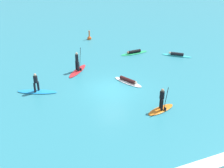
# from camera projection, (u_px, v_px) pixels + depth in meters

# --- Properties ---
(ground_plane) EXTENTS (120.00, 120.00, 0.00)m
(ground_plane) POSITION_uv_depth(u_px,v_px,m) (112.00, 89.00, 24.87)
(ground_plane) COLOR teal
(ground_plane) RESTS_ON ground
(surfer_on_blue_board) EXTENTS (3.26, 2.08, 1.69)m
(surfer_on_blue_board) POSITION_uv_depth(u_px,v_px,m) (37.00, 88.00, 24.27)
(surfer_on_blue_board) COLOR #1E8CD1
(surfer_on_blue_board) RESTS_ON ground_plane
(surfer_on_white_board) EXTENTS (1.93, 2.91, 0.40)m
(surfer_on_white_board) POSITION_uv_depth(u_px,v_px,m) (128.00, 81.00, 25.91)
(surfer_on_white_board) COLOR white
(surfer_on_white_board) RESTS_ON ground_plane
(surfer_on_green_board) EXTENTS (3.15, 0.83, 0.39)m
(surfer_on_green_board) POSITION_uv_depth(u_px,v_px,m) (134.00, 52.00, 31.86)
(surfer_on_green_board) COLOR #23B266
(surfer_on_green_board) RESTS_ON ground_plane
(surfer_on_teal_board) EXTENTS (2.73, 2.41, 0.40)m
(surfer_on_teal_board) POSITION_uv_depth(u_px,v_px,m) (177.00, 55.00, 31.25)
(surfer_on_teal_board) COLOR #33C6CC
(surfer_on_teal_board) RESTS_ON ground_plane
(surfer_on_orange_board) EXTENTS (2.53, 1.35, 2.03)m
(surfer_on_orange_board) POSITION_uv_depth(u_px,v_px,m) (161.00, 105.00, 21.82)
(surfer_on_orange_board) COLOR orange
(surfer_on_orange_board) RESTS_ON ground_plane
(surfer_on_red_board) EXTENTS (2.63, 2.72, 2.37)m
(surfer_on_red_board) POSITION_uv_depth(u_px,v_px,m) (77.00, 67.00, 27.76)
(surfer_on_red_board) COLOR red
(surfer_on_red_board) RESTS_ON ground_plane
(marker_buoy) EXTENTS (0.51, 0.51, 1.21)m
(marker_buoy) POSITION_uv_depth(u_px,v_px,m) (89.00, 38.00, 35.87)
(marker_buoy) COLOR #E55119
(marker_buoy) RESTS_ON ground_plane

